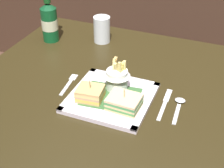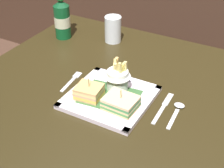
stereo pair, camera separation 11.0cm
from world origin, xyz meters
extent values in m
cube|color=#2D2411|center=(0.00, 0.00, 0.76)|extent=(1.04, 0.96, 0.03)
cylinder|color=#311A0A|center=(-0.44, 0.40, 0.37)|extent=(0.08, 0.08, 0.74)
cube|color=white|center=(0.02, -0.06, 0.78)|extent=(0.27, 0.27, 0.01)
cube|color=#376133|center=(0.02, -0.06, 0.79)|extent=(0.20, 0.17, 0.00)
cube|color=white|center=(0.02, -0.18, 0.79)|extent=(0.27, 0.02, 0.01)
cube|color=white|center=(0.02, 0.06, 0.79)|extent=(0.27, 0.02, 0.01)
cube|color=white|center=(-0.11, -0.06, 0.79)|extent=(0.02, 0.27, 0.01)
cube|color=white|center=(0.14, -0.06, 0.79)|extent=(0.02, 0.27, 0.01)
cube|color=tan|center=(-0.04, -0.10, 0.79)|extent=(0.09, 0.08, 0.01)
cube|color=#EEB94A|center=(-0.04, -0.10, 0.80)|extent=(0.09, 0.08, 0.01)
cube|color=tan|center=(-0.04, -0.10, 0.81)|extent=(0.09, 0.08, 0.01)
cube|color=#E2C778|center=(-0.04, -0.10, 0.82)|extent=(0.09, 0.08, 0.01)
cube|color=tan|center=(-0.04, -0.10, 0.82)|extent=(0.09, 0.08, 0.01)
cylinder|color=tan|center=(-0.04, -0.10, 0.82)|extent=(0.00, 0.00, 0.07)
cube|color=#E1B27C|center=(0.08, -0.10, 0.79)|extent=(0.10, 0.09, 0.01)
cube|color=#488A43|center=(0.08, -0.10, 0.80)|extent=(0.10, 0.09, 0.01)
cube|color=#D5BD80|center=(0.08, -0.10, 0.80)|extent=(0.10, 0.09, 0.01)
cube|color=#438D4B|center=(0.08, -0.10, 0.81)|extent=(0.10, 0.09, 0.01)
cube|color=#E2BD8C|center=(0.08, -0.10, 0.82)|extent=(0.10, 0.09, 0.01)
cylinder|color=tan|center=(0.08, -0.10, 0.82)|extent=(0.00, 0.00, 0.07)
cylinder|color=white|center=(0.02, -0.01, 0.82)|extent=(0.07, 0.07, 0.07)
cone|color=white|center=(0.02, -0.01, 0.85)|extent=(0.09, 0.09, 0.03)
cube|color=#F6D47A|center=(0.01, -0.01, 0.86)|extent=(0.01, 0.03, 0.07)
cube|color=#D7C05C|center=(0.03, -0.01, 0.85)|extent=(0.01, 0.02, 0.05)
cube|color=#F2C474|center=(0.01, 0.00, 0.86)|extent=(0.01, 0.02, 0.08)
cube|color=#EFD983|center=(0.04, 0.01, 0.86)|extent=(0.01, 0.01, 0.07)
cube|color=#E4D367|center=(0.03, 0.01, 0.86)|extent=(0.02, 0.02, 0.06)
cube|color=#E7D57B|center=(0.03, -0.01, 0.86)|extent=(0.01, 0.02, 0.07)
cube|color=#F1D986|center=(0.01, -0.01, 0.85)|extent=(0.01, 0.02, 0.06)
cube|color=#E6D17C|center=(0.02, -0.01, 0.86)|extent=(0.02, 0.03, 0.07)
cube|color=#E3D164|center=(0.03, 0.00, 0.85)|extent=(0.01, 0.01, 0.06)
cylinder|color=#104F26|center=(-0.39, 0.25, 0.85)|extent=(0.07, 0.07, 0.15)
cone|color=#124424|center=(-0.39, 0.25, 0.94)|extent=(0.07, 0.07, 0.02)
cylinder|color=beige|center=(-0.39, 0.25, 0.85)|extent=(0.07, 0.07, 0.05)
cylinder|color=silver|center=(-0.18, 0.32, 0.83)|extent=(0.07, 0.07, 0.11)
cylinder|color=silver|center=(-0.18, 0.32, 0.81)|extent=(0.07, 0.07, 0.06)
cube|color=silver|center=(-0.15, -0.06, 0.78)|extent=(0.02, 0.10, 0.00)
cube|color=silver|center=(-0.16, 0.01, 0.78)|extent=(0.03, 0.04, 0.00)
cube|color=silver|center=(0.19, -0.06, 0.78)|extent=(0.02, 0.10, 0.00)
cube|color=silver|center=(0.19, 0.03, 0.78)|extent=(0.02, 0.07, 0.00)
cube|color=silver|center=(0.24, -0.06, 0.78)|extent=(0.02, 0.10, 0.00)
ellipsoid|color=silver|center=(0.24, 0.01, 0.78)|extent=(0.04, 0.03, 0.01)
camera|label=1|loc=(0.35, -0.87, 1.44)|focal=52.43mm
camera|label=2|loc=(0.45, -0.83, 1.44)|focal=52.43mm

